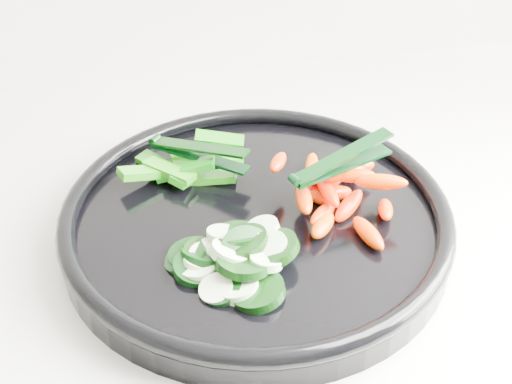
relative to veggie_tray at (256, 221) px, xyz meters
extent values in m
cylinder|color=black|center=(0.00, 0.00, -0.01)|extent=(0.37, 0.37, 0.02)
torus|color=black|center=(0.00, 0.00, 0.01)|extent=(0.38, 0.38, 0.02)
cylinder|color=black|center=(-0.05, -0.09, 0.01)|extent=(0.05, 0.05, 0.02)
cylinder|color=#E1F5C4|center=(-0.05, -0.09, 0.01)|extent=(0.04, 0.04, 0.02)
cylinder|color=black|center=(-0.06, -0.05, 0.01)|extent=(0.06, 0.06, 0.03)
cylinder|color=#E6F9C7|center=(-0.06, -0.06, 0.01)|extent=(0.04, 0.04, 0.02)
cylinder|color=black|center=(-0.06, -0.05, 0.01)|extent=(0.05, 0.05, 0.02)
cylinder|color=#D7F0C0|center=(-0.06, -0.05, 0.01)|extent=(0.04, 0.04, 0.02)
cylinder|color=black|center=(-0.02, -0.10, 0.01)|extent=(0.06, 0.06, 0.02)
cylinder|color=#B8D3A9|center=(-0.04, -0.09, 0.01)|extent=(0.04, 0.04, 0.02)
cylinder|color=black|center=(-0.07, -0.05, 0.01)|extent=(0.06, 0.06, 0.01)
cylinder|color=#E5F9C7|center=(-0.06, -0.06, 0.01)|extent=(0.05, 0.05, 0.01)
cylinder|color=black|center=(-0.07, -0.06, 0.01)|extent=(0.06, 0.06, 0.02)
cylinder|color=beige|center=(-0.06, -0.06, 0.01)|extent=(0.04, 0.04, 0.01)
cylinder|color=black|center=(-0.07, -0.05, 0.01)|extent=(0.05, 0.05, 0.02)
cylinder|color=#D9EEBE|center=(-0.06, -0.05, 0.01)|extent=(0.04, 0.04, 0.02)
cylinder|color=black|center=(0.00, -0.06, 0.02)|extent=(0.07, 0.07, 0.03)
cylinder|color=#DBEEBE|center=(0.00, -0.06, 0.02)|extent=(0.05, 0.05, 0.03)
cylinder|color=black|center=(-0.03, -0.04, 0.02)|extent=(0.05, 0.05, 0.02)
cylinder|color=beige|center=(-0.04, -0.04, 0.02)|extent=(0.04, 0.04, 0.01)
cylinder|color=black|center=(-0.03, -0.08, 0.02)|extent=(0.04, 0.04, 0.03)
cylinder|color=#DAF6C5|center=(-0.04, -0.06, 0.02)|extent=(0.04, 0.04, 0.03)
cylinder|color=black|center=(-0.02, -0.06, 0.02)|extent=(0.07, 0.06, 0.03)
cylinder|color=beige|center=(-0.02, -0.06, 0.02)|extent=(0.04, 0.03, 0.02)
cylinder|color=black|center=(-0.02, -0.05, 0.02)|extent=(0.06, 0.06, 0.02)
cylinder|color=#CEEDBD|center=(0.00, -0.04, 0.02)|extent=(0.04, 0.04, 0.02)
cylinder|color=black|center=(-0.03, -0.08, 0.02)|extent=(0.05, 0.05, 0.02)
cylinder|color=#D1F5C4|center=(-0.01, -0.08, 0.02)|extent=(0.04, 0.04, 0.01)
ellipsoid|color=#EE2600|center=(0.09, -0.01, 0.01)|extent=(0.05, 0.04, 0.03)
ellipsoid|color=#F94800|center=(0.06, -0.02, 0.01)|extent=(0.04, 0.04, 0.02)
ellipsoid|color=#E53500|center=(0.09, -0.05, 0.01)|extent=(0.03, 0.05, 0.02)
ellipsoid|color=#E35600|center=(0.06, 0.01, 0.01)|extent=(0.03, 0.05, 0.02)
ellipsoid|color=#FF2800|center=(0.12, -0.02, 0.01)|extent=(0.03, 0.05, 0.02)
ellipsoid|color=#E70E00|center=(0.06, 0.02, 0.01)|extent=(0.03, 0.05, 0.02)
ellipsoid|color=#DE5300|center=(0.06, -0.03, 0.01)|extent=(0.04, 0.05, 0.02)
ellipsoid|color=#F52E00|center=(0.08, 0.01, 0.01)|extent=(0.05, 0.03, 0.03)
ellipsoid|color=#F71300|center=(0.11, 0.05, 0.01)|extent=(0.02, 0.05, 0.03)
ellipsoid|color=#FD5C00|center=(0.07, 0.06, 0.01)|extent=(0.03, 0.04, 0.02)
ellipsoid|color=#FF2600|center=(0.04, -0.01, 0.03)|extent=(0.03, 0.05, 0.02)
ellipsoid|color=#F82E00|center=(0.11, 0.03, 0.03)|extent=(0.02, 0.05, 0.02)
ellipsoid|color=#FF3400|center=(0.08, 0.02, 0.03)|extent=(0.04, 0.04, 0.02)
ellipsoid|color=#DF3200|center=(0.07, 0.00, 0.03)|extent=(0.02, 0.05, 0.02)
ellipsoid|color=red|center=(0.06, 0.02, 0.03)|extent=(0.05, 0.03, 0.02)
ellipsoid|color=#F34800|center=(0.10, 0.03, 0.03)|extent=(0.06, 0.02, 0.02)
ellipsoid|color=#E63B00|center=(0.09, 0.00, 0.04)|extent=(0.04, 0.03, 0.02)
ellipsoid|color=#E53200|center=(0.03, 0.03, 0.04)|extent=(0.03, 0.04, 0.02)
ellipsoid|color=#FF6000|center=(0.09, 0.00, 0.04)|extent=(0.04, 0.02, 0.02)
ellipsoid|color=#FF5C00|center=(0.12, -0.02, 0.04)|extent=(0.05, 0.04, 0.02)
cube|color=#1E6B0A|center=(-0.05, 0.09, 0.01)|extent=(0.04, 0.06, 0.02)
cube|color=#17730B|center=(-0.05, 0.08, 0.01)|extent=(0.05, 0.06, 0.03)
cube|color=#1E700A|center=(-0.01, 0.11, 0.01)|extent=(0.03, 0.06, 0.02)
cube|color=#0E6109|center=(-0.03, 0.07, 0.01)|extent=(0.05, 0.03, 0.02)
cube|color=#09680F|center=(-0.06, 0.10, 0.01)|extent=(0.08, 0.03, 0.03)
cube|color=#13700A|center=(-0.08, 0.10, 0.01)|extent=(0.05, 0.05, 0.01)
cube|color=#176609|center=(-0.06, 0.10, 0.01)|extent=(0.02, 0.06, 0.03)
cube|color=#146509|center=(-0.06, 0.07, 0.02)|extent=(0.06, 0.03, 0.03)
cube|color=#1D710A|center=(-0.10, 0.08, 0.02)|extent=(0.06, 0.04, 0.02)
cube|color=#13690A|center=(-0.07, 0.07, 0.02)|extent=(0.05, 0.05, 0.01)
cube|color=#1B750B|center=(-0.01, 0.12, 0.02)|extent=(0.06, 0.03, 0.02)
cylinder|color=black|center=(0.03, -0.01, 0.05)|extent=(0.01, 0.01, 0.01)
cube|color=black|center=(0.08, 0.01, 0.05)|extent=(0.11, 0.05, 0.00)
cube|color=black|center=(0.08, 0.01, 0.06)|extent=(0.11, 0.05, 0.02)
cylinder|color=black|center=(-0.08, 0.12, 0.03)|extent=(0.01, 0.01, 0.01)
cube|color=black|center=(-0.04, 0.08, 0.02)|extent=(0.09, 0.08, 0.00)
cube|color=black|center=(-0.04, 0.08, 0.04)|extent=(0.09, 0.08, 0.02)
camera|label=1|loc=(-0.11, -0.52, 0.43)|focal=50.00mm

